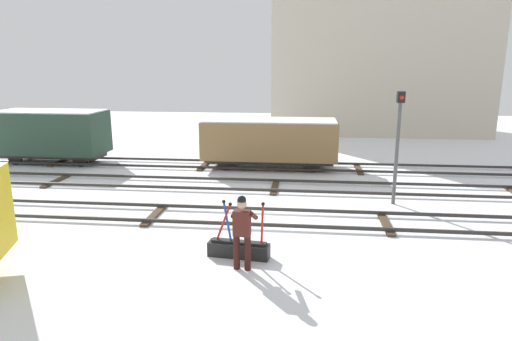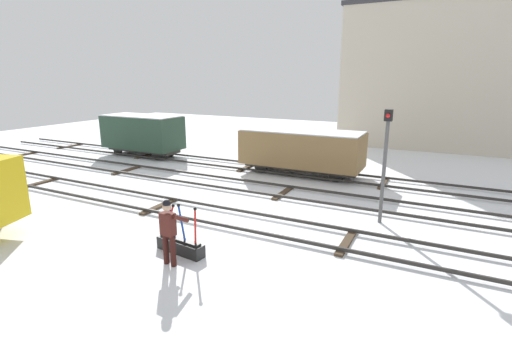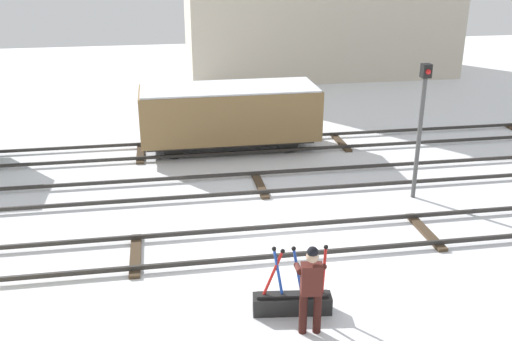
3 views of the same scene
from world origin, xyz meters
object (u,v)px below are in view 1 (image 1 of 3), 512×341
at_px(switch_lever_frame, 239,247).
at_px(signal_post, 398,136).
at_px(freight_car_far_end, 270,140).
at_px(rail_worker, 242,228).
at_px(freight_car_mid_siding, 52,133).

bearing_deg(switch_lever_frame, signal_post, 53.34).
distance_m(signal_post, freight_car_far_end, 6.78).
distance_m(rail_worker, freight_car_far_end, 10.34).
xyz_separation_m(rail_worker, freight_car_far_end, (-0.18, 10.33, 0.29)).
bearing_deg(switch_lever_frame, rail_worker, -67.28).
bearing_deg(rail_worker, freight_car_far_end, 98.02).
height_order(freight_car_mid_siding, freight_car_far_end, freight_car_mid_siding).
distance_m(freight_car_mid_siding, freight_car_far_end, 10.33).
bearing_deg(switch_lever_frame, freight_car_far_end, 97.02).
distance_m(rail_worker, signal_post, 7.13).
bearing_deg(signal_post, freight_car_far_end, 133.22).
relative_size(signal_post, freight_car_mid_siding, 0.75).
xyz_separation_m(freight_car_mid_siding, freight_car_far_end, (10.32, -0.00, -0.14)).
bearing_deg(freight_car_mid_siding, freight_car_far_end, 0.78).
xyz_separation_m(switch_lever_frame, signal_post, (4.59, 4.80, 2.06)).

